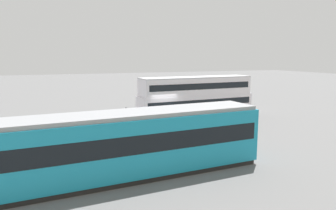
{
  "coord_description": "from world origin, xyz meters",
  "views": [
    {
      "loc": [
        10.09,
        27.04,
        6.05
      ],
      "look_at": [
        1.66,
        5.39,
        2.37
      ],
      "focal_mm": 33.58,
      "sensor_mm": 36.0,
      "label": 1
    }
  ],
  "objects_px": {
    "pedestrian_near_railing": "(128,123)",
    "info_sign": "(126,117)",
    "pedestrian_crossing": "(202,126)",
    "tram_yellow": "(134,143)",
    "double_decker_bus": "(196,96)"
  },
  "relations": [
    {
      "from": "pedestrian_near_railing",
      "to": "info_sign",
      "type": "relative_size",
      "value": 0.67
    },
    {
      "from": "tram_yellow",
      "to": "info_sign",
      "type": "relative_size",
      "value": 5.81
    },
    {
      "from": "double_decker_bus",
      "to": "pedestrian_near_railing",
      "type": "xyz_separation_m",
      "value": [
        8.34,
        5.06,
        -1.11
      ]
    },
    {
      "from": "tram_yellow",
      "to": "pedestrian_crossing",
      "type": "relative_size",
      "value": 7.87
    },
    {
      "from": "info_sign",
      "to": "tram_yellow",
      "type": "bearing_deg",
      "value": 79.48
    },
    {
      "from": "pedestrian_crossing",
      "to": "info_sign",
      "type": "height_order",
      "value": "info_sign"
    },
    {
      "from": "tram_yellow",
      "to": "info_sign",
      "type": "xyz_separation_m",
      "value": [
        -1.31,
        -7.04,
        -0.11
      ]
    },
    {
      "from": "tram_yellow",
      "to": "info_sign",
      "type": "distance_m",
      "value": 7.16
    },
    {
      "from": "tram_yellow",
      "to": "pedestrian_near_railing",
      "type": "relative_size",
      "value": 8.69
    },
    {
      "from": "pedestrian_near_railing",
      "to": "pedestrian_crossing",
      "type": "xyz_separation_m",
      "value": [
        -4.66,
        3.36,
        0.11
      ]
    },
    {
      "from": "pedestrian_near_railing",
      "to": "pedestrian_crossing",
      "type": "bearing_deg",
      "value": 144.19
    },
    {
      "from": "pedestrian_crossing",
      "to": "tram_yellow",
      "type": "bearing_deg",
      "value": 38.26
    },
    {
      "from": "double_decker_bus",
      "to": "pedestrian_crossing",
      "type": "height_order",
      "value": "double_decker_bus"
    },
    {
      "from": "pedestrian_near_railing",
      "to": "info_sign",
      "type": "bearing_deg",
      "value": 72.44
    },
    {
      "from": "tram_yellow",
      "to": "pedestrian_near_railing",
      "type": "xyz_separation_m",
      "value": [
        -1.74,
        -8.4,
        -0.82
      ]
    }
  ]
}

